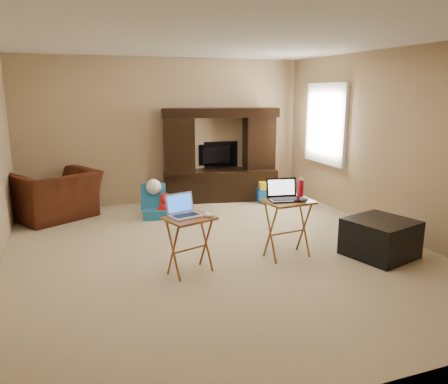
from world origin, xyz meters
name	(u,v)px	position (x,y,z in m)	size (l,w,h in m)	color
floor	(218,251)	(0.00, 0.00, 0.00)	(5.50, 5.50, 0.00)	beige
ceiling	(218,39)	(0.00, 0.00, 2.50)	(5.50, 5.50, 0.00)	silver
wall_back	(166,131)	(0.00, 2.75, 1.25)	(5.00, 5.00, 0.00)	tan
wall_front	(370,210)	(0.00, -2.75, 1.25)	(5.00, 5.00, 0.00)	tan
wall_right	(390,143)	(2.50, 0.00, 1.25)	(5.50, 5.50, 0.00)	tan
window_pane	(327,124)	(2.48, 1.55, 1.40)	(1.20, 1.20, 0.00)	white
window_frame	(326,124)	(2.46, 1.55, 1.40)	(0.06, 1.14, 1.34)	white
entertainment_center	(220,155)	(0.90, 2.47, 0.83)	(2.02, 0.50, 1.65)	black
television	(216,155)	(0.90, 2.67, 0.79)	(0.84, 0.11, 0.48)	black
recliner	(55,195)	(-1.90, 2.22, 0.37)	(1.15, 1.00, 0.75)	#481E0F
child_rocker	(155,201)	(-0.43, 1.74, 0.26)	(0.39, 0.45, 0.52)	#1A6793
plush_toy	(166,205)	(-0.28, 1.68, 0.20)	(0.36, 0.30, 0.40)	red
push_toy	(271,191)	(1.70, 2.02, 0.19)	(0.51, 0.36, 0.38)	blue
ottoman	(380,238)	(1.77, -0.80, 0.22)	(0.70, 0.70, 0.45)	black
tray_table_left	(190,245)	(-0.50, -0.51, 0.32)	(0.49, 0.39, 0.63)	#AA6329
tray_table_right	(288,229)	(0.71, -0.45, 0.35)	(0.54, 0.43, 0.70)	#9D6026
laptop_left	(186,206)	(-0.53, -0.48, 0.75)	(0.33, 0.27, 0.24)	#B5B5BA
laptop_right	(285,190)	(0.67, -0.43, 0.82)	(0.36, 0.30, 0.24)	black
mouse_left	(208,215)	(-0.31, -0.58, 0.66)	(0.08, 0.13, 0.05)	white
mouse_right	(304,199)	(0.84, -0.57, 0.72)	(0.09, 0.14, 0.06)	#3F4044
water_bottle	(301,189)	(0.91, -0.37, 0.80)	(0.07, 0.07, 0.21)	red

